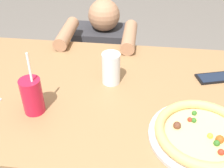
% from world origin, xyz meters
% --- Properties ---
extents(dining_table, '(1.29, 0.81, 0.75)m').
position_xyz_m(dining_table, '(0.00, 0.00, 0.64)').
color(dining_table, '#936D47').
rests_on(dining_table, ground).
extents(pizza_near, '(0.35, 0.35, 0.05)m').
position_xyz_m(pizza_near, '(0.37, -0.22, 0.77)').
color(pizza_near, '#B7B7BC').
rests_on(pizza_near, dining_table).
extents(drink_cup_colored, '(0.08, 0.08, 0.24)m').
position_xyz_m(drink_cup_colored, '(-0.22, -0.15, 0.82)').
color(drink_cup_colored, red).
rests_on(drink_cup_colored, dining_table).
extents(water_cup_clear, '(0.08, 0.08, 0.13)m').
position_xyz_m(water_cup_clear, '(0.04, 0.07, 0.82)').
color(water_cup_clear, silver).
rests_on(water_cup_clear, dining_table).
extents(cell_phone, '(0.16, 0.11, 0.01)m').
position_xyz_m(cell_phone, '(0.48, 0.14, 0.75)').
color(cell_phone, black).
rests_on(cell_phone, dining_table).
extents(diner_seated, '(0.40, 0.52, 0.90)m').
position_xyz_m(diner_seated, '(-0.08, 0.65, 0.41)').
color(diner_seated, '#333847').
rests_on(diner_seated, ground).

